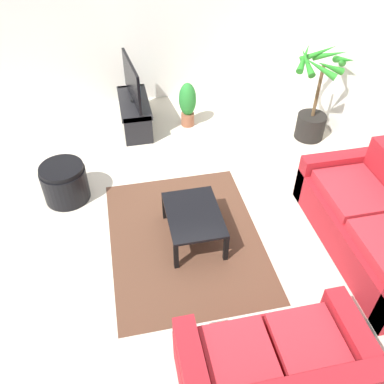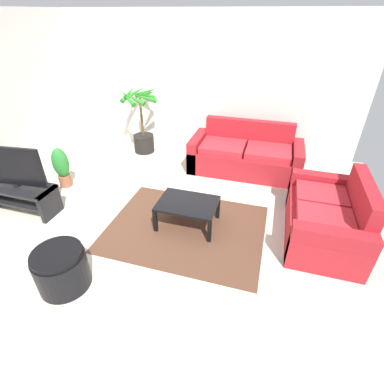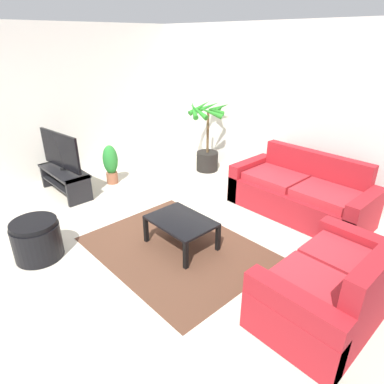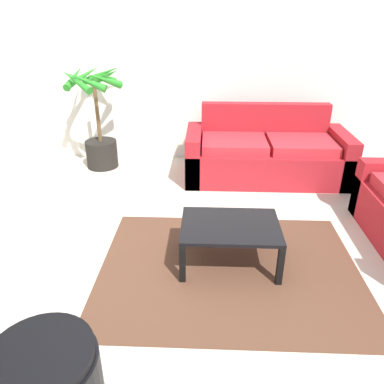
# 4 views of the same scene
# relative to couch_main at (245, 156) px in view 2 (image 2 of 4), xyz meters

# --- Properties ---
(ground_plane) EXTENTS (6.60, 6.60, 0.00)m
(ground_plane) POSITION_rel_couch_main_xyz_m (-0.98, -2.28, -0.30)
(ground_plane) COLOR beige
(wall_back) EXTENTS (6.00, 0.06, 2.70)m
(wall_back) POSITION_rel_couch_main_xyz_m (-0.98, 0.72, 1.05)
(wall_back) COLOR silver
(wall_back) RESTS_ON ground
(couch_main) EXTENTS (2.04, 0.90, 0.90)m
(couch_main) POSITION_rel_couch_main_xyz_m (0.00, 0.00, 0.00)
(couch_main) COLOR maroon
(couch_main) RESTS_ON ground
(couch_loveseat) EXTENTS (0.90, 1.50, 0.90)m
(couch_loveseat) POSITION_rel_couch_main_xyz_m (1.30, -1.63, -0.00)
(couch_loveseat) COLOR maroon
(couch_loveseat) RESTS_ON ground
(tv_stand) EXTENTS (1.10, 0.45, 0.44)m
(tv_stand) POSITION_rel_couch_main_xyz_m (-3.10, -2.30, -0.01)
(tv_stand) COLOR black
(tv_stand) RESTS_ON ground
(tv) EXTENTS (1.05, 0.16, 0.63)m
(tv) POSITION_rel_couch_main_xyz_m (-3.10, -2.29, 0.47)
(tv) COLOR black
(tv) RESTS_ON tv_stand
(coffee_table) EXTENTS (0.83, 0.59, 0.38)m
(coffee_table) POSITION_rel_couch_main_xyz_m (-0.55, -1.90, 0.03)
(coffee_table) COLOR black
(coffee_table) RESTS_ON ground
(area_rug) EXTENTS (2.20, 1.70, 0.01)m
(area_rug) POSITION_rel_couch_main_xyz_m (-0.55, -2.00, -0.30)
(area_rug) COLOR #513323
(area_rug) RESTS_ON ground
(potted_palm) EXTENTS (0.80, 0.79, 1.37)m
(potted_palm) POSITION_rel_couch_main_xyz_m (-2.24, 0.26, 0.26)
(potted_palm) COLOR black
(potted_palm) RESTS_ON ground
(potted_plant_small) EXTENTS (0.27, 0.27, 0.72)m
(potted_plant_small) POSITION_rel_couch_main_xyz_m (-2.96, -1.48, 0.08)
(potted_plant_small) COLOR brown
(potted_plant_small) RESTS_ON ground
(ottoman) EXTENTS (0.56, 0.56, 0.49)m
(ottoman) POSITION_rel_couch_main_xyz_m (-1.56, -3.33, -0.06)
(ottoman) COLOR black
(ottoman) RESTS_ON ground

